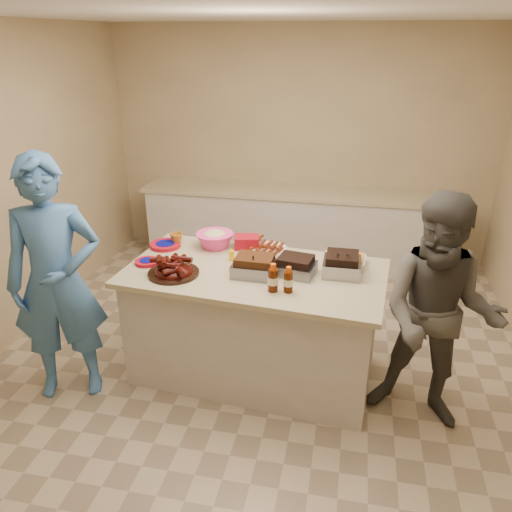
% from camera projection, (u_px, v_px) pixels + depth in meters
% --- Properties ---
extents(room, '(4.50, 5.00, 2.70)m').
position_uv_depth(room, '(259.00, 366.00, 4.21)').
color(room, tan).
rests_on(room, ground).
extents(back_counter, '(3.60, 0.64, 0.90)m').
position_uv_depth(back_counter, '(294.00, 227.00, 6.00)').
color(back_counter, beige).
rests_on(back_counter, ground).
extents(island, '(2.04, 1.20, 0.92)m').
position_uv_depth(island, '(255.00, 370.00, 4.16)').
color(island, beige).
rests_on(island, ground).
extents(rib_platter, '(0.45, 0.45, 0.15)m').
position_uv_depth(rib_platter, '(174.00, 274.00, 3.73)').
color(rib_platter, '#3C0905').
rests_on(rib_platter, island).
extents(pulled_pork_tray, '(0.33, 0.25, 0.10)m').
position_uv_depth(pulled_pork_tray, '(255.00, 275.00, 3.72)').
color(pulled_pork_tray, '#47230F').
rests_on(pulled_pork_tray, island).
extents(brisket_tray, '(0.32, 0.29, 0.09)m').
position_uv_depth(brisket_tray, '(295.00, 274.00, 3.73)').
color(brisket_tray, black).
rests_on(brisket_tray, island).
extents(roasting_pan, '(0.28, 0.28, 0.11)m').
position_uv_depth(roasting_pan, '(341.00, 274.00, 3.73)').
color(roasting_pan, gray).
rests_on(roasting_pan, island).
extents(coleslaw_bowl, '(0.34, 0.34, 0.22)m').
position_uv_depth(coleslaw_bowl, '(215.00, 247.00, 4.20)').
color(coleslaw_bowl, '#FF3D98').
rests_on(coleslaw_bowl, island).
extents(sausage_plate, '(0.38, 0.38, 0.05)m').
position_uv_depth(sausage_plate, '(268.00, 250.00, 4.15)').
color(sausage_plate, silver).
rests_on(sausage_plate, island).
extents(mac_cheese_dish, '(0.32, 0.24, 0.08)m').
position_uv_depth(mac_cheese_dish, '(344.00, 265.00, 3.87)').
color(mac_cheese_dish, orange).
rests_on(mac_cheese_dish, island).
extents(bbq_bottle_a, '(0.08, 0.08, 0.21)m').
position_uv_depth(bbq_bottle_a, '(273.00, 291.00, 3.48)').
color(bbq_bottle_a, '#3A1301').
rests_on(bbq_bottle_a, island).
extents(bbq_bottle_b, '(0.07, 0.07, 0.19)m').
position_uv_depth(bbq_bottle_b, '(288.00, 292.00, 3.47)').
color(bbq_bottle_b, '#3A1301').
rests_on(bbq_bottle_b, island).
extents(mustard_bottle, '(0.04, 0.04, 0.11)m').
position_uv_depth(mustard_bottle, '(232.00, 260.00, 3.96)').
color(mustard_bottle, yellow).
rests_on(mustard_bottle, island).
extents(sauce_bowl, '(0.14, 0.05, 0.13)m').
position_uv_depth(sauce_bowl, '(246.00, 258.00, 4.00)').
color(sauce_bowl, silver).
rests_on(sauce_bowl, island).
extents(plate_stack_large, '(0.28, 0.28, 0.03)m').
position_uv_depth(plate_stack_large, '(165.00, 247.00, 4.21)').
color(plate_stack_large, maroon).
rests_on(plate_stack_large, island).
extents(plate_stack_small, '(0.20, 0.20, 0.03)m').
position_uv_depth(plate_stack_small, '(147.00, 263.00, 3.90)').
color(plate_stack_small, maroon).
rests_on(plate_stack_small, island).
extents(plastic_cup, '(0.12, 0.11, 0.11)m').
position_uv_depth(plastic_cup, '(177.00, 244.00, 4.26)').
color(plastic_cup, '#AA711E').
rests_on(plastic_cup, island).
extents(basket_stack, '(0.23, 0.19, 0.10)m').
position_uv_depth(basket_stack, '(247.00, 247.00, 4.20)').
color(basket_stack, maroon).
rests_on(basket_stack, island).
extents(guest_blue, '(1.30, 1.99, 0.45)m').
position_uv_depth(guest_blue, '(76.00, 387.00, 3.97)').
color(guest_blue, '#3F72B3').
rests_on(guest_blue, ground).
extents(guest_gray, '(1.18, 1.83, 0.64)m').
position_uv_depth(guest_gray, '(421.00, 415.00, 3.67)').
color(guest_gray, '#504E48').
rests_on(guest_gray, ground).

